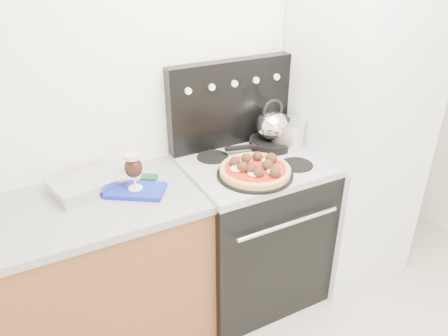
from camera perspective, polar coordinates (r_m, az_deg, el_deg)
room_shell at (r=1.62m, az=18.23°, el=-1.85°), size 3.52×3.01×2.52m
base_cabinet at (r=2.44m, az=-20.45°, el=-14.92°), size 1.45×0.60×0.86m
countertop at (r=2.17m, az=-22.41°, el=-6.07°), size 1.48×0.63×0.04m
stove_body at (r=2.67m, az=3.58°, el=-8.31°), size 0.76×0.65×0.88m
cooktop at (r=2.43m, az=3.90°, el=0.47°), size 0.76×0.65×0.04m
backguard at (r=2.54m, az=0.83°, el=8.43°), size 0.76×0.08×0.50m
fridge at (r=2.79m, az=16.58°, el=4.26°), size 0.64×0.68×1.90m
foil_sheet at (r=2.27m, az=-17.53°, el=-2.05°), size 0.37×0.31×0.07m
oven_mitt at (r=2.20m, az=-11.44°, el=-2.89°), size 0.32×0.29×0.02m
beer_glass at (r=2.15m, az=-11.71°, el=-0.43°), size 0.11×0.11×0.19m
pizza_pan at (r=2.28m, az=4.06°, el=-0.79°), size 0.44×0.44×0.01m
pizza at (r=2.26m, az=4.09°, el=-0.07°), size 0.43×0.43×0.05m
skillet at (r=2.59m, az=6.16°, el=3.28°), size 0.32×0.32×0.05m
tea_kettle at (r=2.54m, az=6.31°, el=5.86°), size 0.22×0.22×0.21m
stock_pot at (r=2.59m, az=8.17°, el=4.39°), size 0.21×0.21×0.15m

